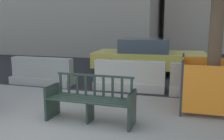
{
  "coord_description": "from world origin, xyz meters",
  "views": [
    {
      "loc": [
        2.11,
        -3.63,
        1.83
      ],
      "look_at": [
        0.44,
        2.12,
        0.75
      ],
      "focal_mm": 40.0,
      "sensor_mm": 36.0,
      "label": 1
    }
  ],
  "objects": [
    {
      "name": "car_taxi_near",
      "position": [
        0.79,
        5.84,
        0.66
      ],
      "size": [
        4.21,
        2.13,
        1.33
      ],
      "color": "#DBC64C",
      "rests_on": "ground"
    },
    {
      "name": "street_asphalt",
      "position": [
        0.0,
        8.7,
        0.0
      ],
      "size": [
        120.0,
        12.0,
        0.01
      ],
      "primitive_type": "cube",
      "color": "black",
      "rests_on": "ground"
    },
    {
      "name": "construction_fence",
      "position": [
        2.73,
        2.02,
        0.58
      ],
      "size": [
        1.31,
        1.31,
        1.16
      ],
      "color": "#2D2D33",
      "rests_on": "ground"
    },
    {
      "name": "jersey_barrier_centre",
      "position": [
        0.64,
        3.21,
        0.34
      ],
      "size": [
        2.02,
        0.75,
        0.84
      ],
      "color": "#ADA89E",
      "rests_on": "ground"
    },
    {
      "name": "ground_plane",
      "position": [
        0.0,
        0.0,
        0.0
      ],
      "size": [
        200.0,
        200.0,
        0.0
      ],
      "primitive_type": "plane",
      "color": "gray"
    },
    {
      "name": "jersey_barrier_left",
      "position": [
        -2.12,
        3.1,
        0.34
      ],
      "size": [
        2.0,
        0.69,
        0.84
      ],
      "color": "gray",
      "rests_on": "ground"
    },
    {
      "name": "street_bench",
      "position": [
        0.44,
        0.64,
        0.4
      ],
      "size": [
        1.7,
        0.57,
        0.88
      ],
      "color": "#28382D",
      "rests_on": "ground"
    },
    {
      "name": "jersey_barrier_right",
      "position": [
        2.78,
        3.1,
        0.34
      ],
      "size": [
        2.0,
        0.69,
        0.84
      ],
      "color": "#9E998E",
      "rests_on": "ground"
    }
  ]
}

